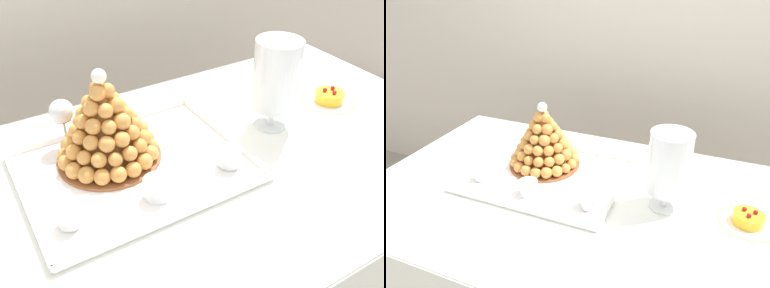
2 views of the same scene
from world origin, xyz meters
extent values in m
cube|color=silver|center=(0.00, 1.07, 1.25)|extent=(4.80, 0.10, 2.50)
cylinder|color=brown|center=(-0.69, 0.36, 0.39)|extent=(0.04, 0.04, 0.78)
cube|color=brown|center=(0.00, 0.00, 0.79)|extent=(1.49, 0.84, 0.02)
cube|color=white|center=(0.00, 0.00, 0.80)|extent=(1.55, 0.90, 0.00)
cube|color=white|center=(0.00, 0.45, 0.61)|extent=(1.55, 0.01, 0.36)
cube|color=white|center=(-0.78, 0.00, 0.61)|extent=(0.01, 0.90, 0.36)
cube|color=white|center=(-0.19, 0.06, 0.80)|extent=(0.55, 0.43, 0.01)
cube|color=white|center=(-0.19, -0.16, 0.81)|extent=(0.55, 0.01, 0.02)
cube|color=white|center=(-0.19, 0.27, 0.81)|extent=(0.55, 0.01, 0.02)
cube|color=white|center=(-0.46, 0.06, 0.81)|extent=(0.01, 0.43, 0.02)
cube|color=white|center=(0.08, 0.06, 0.81)|extent=(0.01, 0.43, 0.02)
cylinder|color=white|center=(-0.19, 0.06, 0.81)|extent=(0.40, 0.40, 0.00)
cylinder|color=brown|center=(-0.23, 0.12, 0.81)|extent=(0.27, 0.27, 0.01)
cone|color=#B87536|center=(-0.23, 0.12, 0.92)|extent=(0.19, 0.19, 0.20)
sphere|color=#D79144|center=(-0.12, 0.12, 0.83)|extent=(0.04, 0.04, 0.04)
sphere|color=gold|center=(-0.13, 0.16, 0.84)|extent=(0.04, 0.04, 0.04)
sphere|color=#D79143|center=(-0.14, 0.19, 0.83)|extent=(0.04, 0.04, 0.04)
sphere|color=#D68F42|center=(-0.17, 0.22, 0.83)|extent=(0.04, 0.04, 0.04)
sphere|color=#D79143|center=(-0.21, 0.23, 0.83)|extent=(0.04, 0.04, 0.04)
sphere|color=#D58E42|center=(-0.25, 0.23, 0.83)|extent=(0.04, 0.04, 0.04)
sphere|color=#D89244|center=(-0.28, 0.22, 0.83)|extent=(0.04, 0.04, 0.04)
sphere|color=gold|center=(-0.31, 0.19, 0.83)|extent=(0.04, 0.04, 0.04)
sphere|color=#D58E41|center=(-0.33, 0.16, 0.83)|extent=(0.04, 0.04, 0.04)
sphere|color=#D89144|center=(-0.34, 0.12, 0.84)|extent=(0.04, 0.04, 0.04)
sphere|color=gold|center=(-0.33, 0.09, 0.83)|extent=(0.04, 0.04, 0.04)
sphere|color=#D58E41|center=(-0.31, 0.05, 0.84)|extent=(0.04, 0.04, 0.04)
sphere|color=#D58E42|center=(-0.28, 0.03, 0.83)|extent=(0.04, 0.04, 0.04)
sphere|color=#D79043|center=(-0.25, 0.01, 0.84)|extent=(0.04, 0.04, 0.04)
sphere|color=gold|center=(-0.21, 0.01, 0.83)|extent=(0.04, 0.04, 0.04)
sphere|color=#D68F42|center=(-0.17, 0.03, 0.84)|extent=(0.04, 0.04, 0.04)
sphere|color=gold|center=(-0.14, 0.05, 0.84)|extent=(0.04, 0.04, 0.04)
sphere|color=gold|center=(-0.13, 0.09, 0.83)|extent=(0.03, 0.03, 0.03)
sphere|color=gold|center=(-0.14, 0.15, 0.87)|extent=(0.04, 0.04, 0.04)
sphere|color=#D89244|center=(-0.16, 0.19, 0.87)|extent=(0.04, 0.04, 0.04)
sphere|color=#D79144|center=(-0.20, 0.21, 0.87)|extent=(0.04, 0.04, 0.04)
sphere|color=gold|center=(-0.23, 0.21, 0.87)|extent=(0.04, 0.04, 0.04)
sphere|color=#D79043|center=(-0.27, 0.21, 0.87)|extent=(0.04, 0.04, 0.04)
sphere|color=gold|center=(-0.30, 0.18, 0.87)|extent=(0.03, 0.03, 0.03)
sphere|color=gold|center=(-0.32, 0.15, 0.87)|extent=(0.04, 0.04, 0.04)
sphere|color=#D79043|center=(-0.32, 0.11, 0.87)|extent=(0.04, 0.04, 0.04)
sphere|color=gold|center=(-0.31, 0.07, 0.87)|extent=(0.04, 0.04, 0.04)
sphere|color=gold|center=(-0.28, 0.05, 0.87)|extent=(0.04, 0.04, 0.04)
sphere|color=gold|center=(-0.24, 0.03, 0.87)|extent=(0.04, 0.04, 0.04)
sphere|color=gold|center=(-0.21, 0.03, 0.87)|extent=(0.04, 0.04, 0.04)
sphere|color=#D89244|center=(-0.17, 0.05, 0.87)|extent=(0.04, 0.04, 0.04)
sphere|color=gold|center=(-0.15, 0.08, 0.87)|extent=(0.04, 0.04, 0.04)
sphere|color=#D69043|center=(-0.14, 0.12, 0.87)|extent=(0.04, 0.04, 0.04)
sphere|color=gold|center=(-0.17, 0.17, 0.90)|extent=(0.04, 0.04, 0.04)
sphere|color=gold|center=(-0.20, 0.19, 0.90)|extent=(0.04, 0.04, 0.04)
sphere|color=#D89244|center=(-0.24, 0.19, 0.90)|extent=(0.04, 0.04, 0.04)
sphere|color=#D58E41|center=(-0.28, 0.18, 0.90)|extent=(0.04, 0.04, 0.04)
sphere|color=#D89244|center=(-0.30, 0.15, 0.90)|extent=(0.04, 0.04, 0.04)
sphere|color=#D79043|center=(-0.30, 0.11, 0.90)|extent=(0.04, 0.04, 0.04)
sphere|color=#D68F42|center=(-0.28, 0.08, 0.90)|extent=(0.04, 0.04, 0.04)
sphere|color=gold|center=(-0.25, 0.06, 0.90)|extent=(0.04, 0.04, 0.04)
sphere|color=gold|center=(-0.22, 0.05, 0.90)|extent=(0.04, 0.04, 0.04)
sphere|color=#D69043|center=(-0.18, 0.07, 0.90)|extent=(0.04, 0.04, 0.04)
sphere|color=#D79043|center=(-0.16, 0.10, 0.90)|extent=(0.04, 0.04, 0.04)
sphere|color=gold|center=(-0.16, 0.14, 0.90)|extent=(0.04, 0.04, 0.04)
sphere|color=#D58E42|center=(-0.20, 0.17, 0.94)|extent=(0.04, 0.04, 0.04)
sphere|color=#D89244|center=(-0.24, 0.18, 0.93)|extent=(0.04, 0.04, 0.04)
sphere|color=gold|center=(-0.27, 0.16, 0.94)|extent=(0.04, 0.04, 0.04)
sphere|color=#D89144|center=(-0.28, 0.12, 0.94)|extent=(0.04, 0.04, 0.04)
sphere|color=gold|center=(-0.27, 0.09, 0.94)|extent=(0.04, 0.04, 0.04)
sphere|color=#D89244|center=(-0.24, 0.07, 0.93)|extent=(0.04, 0.04, 0.04)
sphere|color=gold|center=(-0.20, 0.08, 0.94)|extent=(0.04, 0.04, 0.04)
sphere|color=gold|center=(-0.18, 0.11, 0.94)|extent=(0.04, 0.04, 0.04)
sphere|color=gold|center=(-0.18, 0.14, 0.94)|extent=(0.04, 0.04, 0.04)
sphere|color=gold|center=(-0.22, 0.16, 0.97)|extent=(0.04, 0.04, 0.04)
sphere|color=gold|center=(-0.26, 0.15, 0.97)|extent=(0.04, 0.04, 0.04)
sphere|color=#D69043|center=(-0.26, 0.11, 0.97)|extent=(0.04, 0.04, 0.04)
sphere|color=#D89244|center=(-0.24, 0.09, 0.97)|extent=(0.04, 0.04, 0.04)
sphere|color=#D58E41|center=(-0.20, 0.10, 0.97)|extent=(0.04, 0.04, 0.04)
sphere|color=gold|center=(-0.20, 0.13, 0.97)|extent=(0.04, 0.04, 0.04)
sphere|color=#D58E41|center=(-0.23, 0.14, 1.00)|extent=(0.04, 0.04, 0.04)
sphere|color=#D79144|center=(-0.24, 0.11, 1.01)|extent=(0.04, 0.04, 0.04)
sphere|color=#D48D41|center=(-0.21, 0.12, 1.00)|extent=(0.04, 0.04, 0.04)
sphere|color=white|center=(-0.23, 0.12, 1.04)|extent=(0.04, 0.04, 0.04)
cylinder|color=silver|center=(-0.39, -0.05, 0.83)|extent=(0.05, 0.05, 0.05)
cylinder|color=gold|center=(-0.39, -0.05, 0.82)|extent=(0.05, 0.05, 0.02)
cylinder|color=#EAC166|center=(-0.39, -0.05, 0.83)|extent=(0.05, 0.05, 0.01)
sphere|color=brown|center=(-0.39, -0.06, 0.84)|extent=(0.01, 0.01, 0.01)
cylinder|color=silver|center=(-0.19, -0.07, 0.83)|extent=(0.06, 0.06, 0.05)
cylinder|color=gold|center=(-0.19, -0.07, 0.82)|extent=(0.06, 0.06, 0.02)
cylinder|color=#EAC166|center=(-0.19, -0.07, 0.84)|extent=(0.06, 0.06, 0.01)
sphere|color=brown|center=(-0.20, -0.07, 0.85)|extent=(0.02, 0.02, 0.02)
cylinder|color=silver|center=(0.02, -0.06, 0.83)|extent=(0.06, 0.06, 0.05)
cylinder|color=gold|center=(0.02, -0.06, 0.82)|extent=(0.05, 0.05, 0.02)
cylinder|color=#EAC166|center=(0.02, -0.06, 0.84)|extent=(0.05, 0.05, 0.02)
sphere|color=brown|center=(0.02, -0.06, 0.85)|extent=(0.02, 0.02, 0.02)
cylinder|color=white|center=(0.24, 0.04, 0.80)|extent=(0.09, 0.09, 0.01)
cylinder|color=white|center=(0.24, 0.04, 0.84)|extent=(0.02, 0.02, 0.06)
cylinder|color=white|center=(0.24, 0.04, 0.96)|extent=(0.13, 0.13, 0.20)
cylinder|color=#9ED860|center=(0.27, 0.03, 0.88)|extent=(0.06, 0.05, 0.06)
cylinder|color=pink|center=(0.23, 0.06, 0.88)|extent=(0.06, 0.04, 0.06)
cylinder|color=#D199D8|center=(0.22, 0.03, 0.88)|extent=(0.05, 0.05, 0.04)
cylinder|color=#D199D8|center=(0.24, 0.02, 0.88)|extent=(0.06, 0.05, 0.05)
cylinder|color=#F9A54C|center=(0.25, 0.05, 0.90)|extent=(0.05, 0.04, 0.04)
cylinder|color=pink|center=(0.23, 0.05, 0.90)|extent=(0.04, 0.05, 0.04)
cylinder|color=yellow|center=(0.21, 0.02, 0.90)|extent=(0.07, 0.04, 0.07)
cylinder|color=pink|center=(0.26, 0.02, 0.90)|extent=(0.07, 0.05, 0.07)
cylinder|color=#9ED860|center=(0.25, 0.06, 0.92)|extent=(0.06, 0.05, 0.05)
cylinder|color=#72B2E0|center=(0.21, 0.06, 0.92)|extent=(0.05, 0.05, 0.04)
cylinder|color=brown|center=(0.23, 0.03, 0.92)|extent=(0.05, 0.05, 0.05)
cylinder|color=#E54C47|center=(0.27, 0.04, 0.92)|extent=(0.06, 0.04, 0.06)
cylinder|color=#E54C47|center=(0.23, 0.06, 0.94)|extent=(0.07, 0.05, 0.07)
cylinder|color=#72B2E0|center=(0.22, 0.03, 0.94)|extent=(0.06, 0.05, 0.06)
cylinder|color=#E54C47|center=(0.24, 0.02, 0.94)|extent=(0.05, 0.05, 0.04)
cylinder|color=pink|center=(0.25, 0.04, 0.94)|extent=(0.06, 0.05, 0.05)
cylinder|color=yellow|center=(0.23, 0.05, 0.96)|extent=(0.06, 0.05, 0.05)
cylinder|color=#E54C47|center=(0.24, 0.02, 0.96)|extent=(0.05, 0.04, 0.05)
cylinder|color=#D199D8|center=(0.25, 0.05, 0.96)|extent=(0.07, 0.05, 0.06)
cylinder|color=#9ED860|center=(0.23, 0.04, 0.98)|extent=(0.04, 0.05, 0.04)
cylinder|color=#72B2E0|center=(0.25, 0.02, 0.98)|extent=(0.05, 0.05, 0.04)
cylinder|color=brown|center=(0.26, 0.06, 0.98)|extent=(0.05, 0.05, 0.06)
cylinder|color=#F9A54C|center=(0.23, 0.04, 1.00)|extent=(0.06, 0.05, 0.05)
cylinder|color=brown|center=(0.26, 0.02, 1.00)|extent=(0.05, 0.05, 0.04)
cylinder|color=#9ED860|center=(0.23, 0.06, 1.00)|extent=(0.06, 0.05, 0.06)
cylinder|color=#F9A54C|center=(0.22, 0.01, 1.02)|extent=(0.05, 0.05, 0.03)
cylinder|color=#9ED860|center=(0.27, 0.03, 1.02)|extent=(0.05, 0.05, 0.04)
cylinder|color=#E54C47|center=(0.26, 0.06, 1.02)|extent=(0.07, 0.05, 0.07)
cylinder|color=pink|center=(0.20, 0.05, 1.02)|extent=(0.05, 0.05, 0.04)
cylinder|color=white|center=(0.49, 0.05, 0.80)|extent=(0.17, 0.17, 0.01)
torus|color=gold|center=(0.49, 0.05, 0.81)|extent=(0.17, 0.17, 0.00)
cylinder|color=yellow|center=(0.49, 0.05, 0.82)|extent=(0.09, 0.09, 0.03)
sphere|color=#A51923|center=(0.50, 0.05, 0.84)|extent=(0.01, 0.01, 0.01)
sphere|color=#A51923|center=(0.47, 0.06, 0.84)|extent=(0.01, 0.01, 0.01)
sphere|color=#A51923|center=(0.48, 0.03, 0.84)|extent=(0.01, 0.01, 0.01)
cylinder|color=silver|center=(-0.30, 0.24, 0.80)|extent=(0.06, 0.06, 0.00)
cylinder|color=silver|center=(-0.30, 0.24, 0.84)|extent=(0.01, 0.01, 0.08)
sphere|color=silver|center=(-0.30, 0.24, 0.91)|extent=(0.06, 0.06, 0.06)
cylinder|color=maroon|center=(-0.30, 0.24, 0.90)|extent=(0.05, 0.05, 0.03)
camera|label=1|loc=(-0.51, -0.74, 1.47)|focal=39.81mm
camera|label=2|loc=(0.33, -0.92, 1.50)|focal=33.17mm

